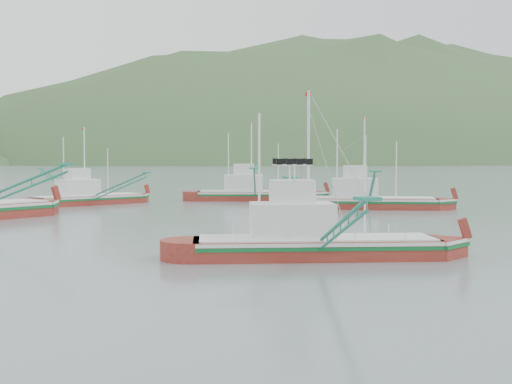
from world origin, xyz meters
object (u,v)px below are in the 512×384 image
object	(u,v)px
main_boat	(314,224)
bg_boat_right	(368,188)
bg_boat_far	(87,188)
bg_boat_extra	(254,184)

from	to	relation	value
main_boat	bg_boat_right	bearing A→B (deg)	72.35
bg_boat_right	bg_boat_far	size ratio (longest dim) A/B	1.08
main_boat	bg_boat_extra	distance (m)	46.33
bg_boat_far	main_boat	bearing A→B (deg)	-104.64
bg_boat_far	bg_boat_extra	world-z (taller)	bg_boat_extra
main_boat	bg_boat_far	distance (m)	44.76
main_boat	bg_boat_right	world-z (taller)	bg_boat_right
bg_boat_far	bg_boat_extra	distance (m)	19.24
bg_boat_right	main_boat	bearing A→B (deg)	-96.91
bg_boat_far	bg_boat_extra	bearing A→B (deg)	-22.22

